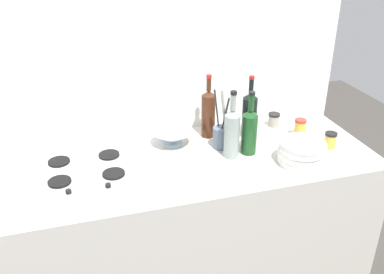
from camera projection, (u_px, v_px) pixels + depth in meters
name	position (u px, v px, depth m)	size (l,w,h in m)	color
counter_block	(192.00, 232.00, 2.28)	(1.80, 0.70, 0.90)	beige
backsplash_panel	(172.00, 63.00, 2.23)	(1.90, 0.06, 2.54)	white
stovetop_hob	(86.00, 170.00, 1.95)	(0.46, 0.40, 0.04)	#B2B2B7
plate_stack	(301.00, 153.00, 2.02)	(0.23, 0.22, 0.11)	white
wine_bottle_leftmost	(208.00, 113.00, 2.24)	(0.07, 0.07, 0.34)	#472314
wine_bottle_mid_left	(249.00, 114.00, 2.24)	(0.08, 0.08, 0.34)	black
wine_bottle_mid_right	(250.00, 130.00, 2.08)	(0.08, 0.08, 0.32)	#19471E
wine_bottle_rightmost	(232.00, 132.00, 2.04)	(0.08, 0.08, 0.34)	gray
mixing_bowl	(172.00, 137.00, 2.19)	(0.21, 0.21, 0.08)	silver
utensil_crock	(221.00, 135.00, 2.15)	(0.09, 0.09, 0.32)	slate
condiment_jar_front	(274.00, 120.00, 2.39)	(0.06, 0.06, 0.07)	#9E998C
condiment_jar_rear	(300.00, 128.00, 2.27)	(0.06, 0.06, 0.10)	gold
condiment_jar_spare	(330.00, 140.00, 2.16)	(0.06, 0.06, 0.08)	gold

